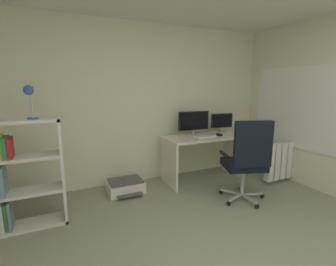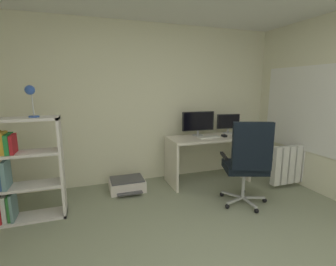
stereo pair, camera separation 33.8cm
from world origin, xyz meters
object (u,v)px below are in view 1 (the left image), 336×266
computer_mouse (219,135)px  monitor_secondary (222,122)px  office_chair (247,158)px  radiator (287,160)px  desk_lamp (29,95)px  bookshelf (15,177)px  desk (204,148)px  keyboard (205,136)px  printer (126,186)px  monitor_main (194,122)px

computer_mouse → monitor_secondary: bearing=51.1°
office_chair → radiator: office_chair is taller
office_chair → desk_lamp: bearing=166.9°
monitor_secondary → office_chair: 1.22m
bookshelf → desk_lamp: (0.22, 0.00, 0.86)m
monitor_secondary → desk_lamp: size_ratio=1.14×
desk → desk_lamp: (-2.41, -0.38, 0.92)m
keyboard → printer: size_ratio=0.66×
desk → monitor_secondary: bearing=18.3°
monitor_main → office_chair: monitor_main is taller
desk → office_chair: bearing=-87.1°
printer → monitor_main: bearing=5.1°
bookshelf → printer: bearing=17.9°
computer_mouse → bookshelf: size_ratio=0.08×
keyboard → office_chair: 0.90m
monitor_main → monitor_secondary: 0.57m
monitor_main → bookshelf: 2.60m
bookshelf → monitor_secondary: bearing=9.8°
keyboard → printer: 1.46m
monitor_secondary → desk: bearing=-161.7°
monitor_secondary → desk_lamp: (-2.87, -0.53, 0.52)m
desk → keyboard: keyboard is taller
computer_mouse → radiator: size_ratio=0.11×
desk → computer_mouse: 0.34m
office_chair → bookshelf: bearing=167.9°
printer → computer_mouse: bearing=-4.7°
monitor_secondary → bookshelf: bookshelf is taller
desk → office_chair: size_ratio=1.15×
bookshelf → desk_lamp: desk_lamp is taller
bookshelf → radiator: size_ratio=1.34×
monitor_secondary → computer_mouse: (-0.22, -0.24, -0.17)m
computer_mouse → printer: bearing=178.9°
monitor_main → desk: bearing=-53.7°
monitor_main → computer_mouse: bearing=-33.9°
office_chair → desk_lamp: 2.66m
desk → bookshelf: (-2.63, -0.38, 0.06)m
desk → office_chair: 0.96m
desk_lamp → radiator: (3.63, -0.25, -1.10)m
monitor_main → keyboard: size_ratio=1.61×
desk → office_chair: (0.05, -0.95, 0.08)m
radiator → computer_mouse: bearing=151.1°
monitor_main → keyboard: monitor_main is taller
monitor_main → bookshelf: (-2.52, -0.53, -0.37)m
keyboard → bookshelf: (-2.60, -0.31, -0.16)m
bookshelf → desk: bearing=8.2°
computer_mouse → office_chair: size_ratio=0.09×
desk → printer: bearing=178.1°
monitor_secondary → office_chair: (-0.41, -1.11, -0.31)m
printer → radiator: size_ratio=0.57×
desk_lamp → office_chair: bearing=-13.1°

